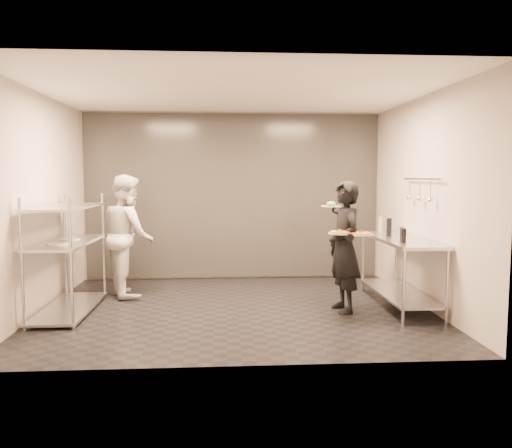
{
  "coord_description": "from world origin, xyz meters",
  "views": [
    {
      "loc": [
        -0.17,
        -6.42,
        1.73
      ],
      "look_at": [
        0.27,
        0.18,
        1.1
      ],
      "focal_mm": 35.0,
      "sensor_mm": 36.0,
      "label": 1
    }
  ],
  "objects": [
    {
      "name": "chef",
      "position": [
        -1.55,
        0.87,
        0.88
      ],
      "size": [
        0.93,
        1.04,
        1.76
      ],
      "primitive_type": "imported",
      "rotation": [
        0.0,
        0.0,
        1.94
      ],
      "color": "beige",
      "rests_on": "ground"
    },
    {
      "name": "waiter",
      "position": [
        1.37,
        -0.22,
        0.84
      ],
      "size": [
        0.49,
        0.67,
        1.67
      ],
      "primitive_type": "imported",
      "rotation": [
        0.0,
        0.0,
        -1.41
      ],
      "color": "black",
      "rests_on": "ground"
    },
    {
      "name": "room_shell",
      "position": [
        0.0,
        1.18,
        1.4
      ],
      "size": [
        5.0,
        4.0,
        2.8
      ],
      "color": "black",
      "rests_on": "ground"
    },
    {
      "name": "utensil_rail",
      "position": [
        2.43,
        -0.0,
        1.55
      ],
      "size": [
        0.07,
        1.2,
        0.31
      ],
      "color": "#B7B9BE",
      "rests_on": "room_shell"
    },
    {
      "name": "pass_rack",
      "position": [
        -2.15,
        -0.0,
        0.77
      ],
      "size": [
        0.6,
        1.6,
        1.5
      ],
      "color": "#B7B9BE",
      "rests_on": "ground"
    },
    {
      "name": "bottle_clear",
      "position": [
        2.32,
        0.8,
        1.01
      ],
      "size": [
        0.06,
        0.06,
        0.19
      ],
      "primitive_type": "cylinder",
      "color": "gray",
      "rests_on": "prep_counter"
    },
    {
      "name": "prep_counter",
      "position": [
        2.18,
        0.0,
        0.63
      ],
      "size": [
        0.6,
        1.8,
        0.92
      ],
      "color": "#B7B9BE",
      "rests_on": "ground"
    },
    {
      "name": "salad_plate",
      "position": [
        1.27,
        0.13,
        1.36
      ],
      "size": [
        0.26,
        0.26,
        0.07
      ],
      "color": "silver",
      "rests_on": "waiter"
    },
    {
      "name": "pizza_plate_near",
      "position": [
        1.27,
        -0.41,
        1.04
      ],
      "size": [
        0.31,
        0.31,
        0.05
      ],
      "color": "silver",
      "rests_on": "waiter"
    },
    {
      "name": "bottle_green",
      "position": [
        2.16,
        0.8,
        1.03
      ],
      "size": [
        0.06,
        0.06,
        0.22
      ],
      "primitive_type": "cylinder",
      "color": "gray",
      "rests_on": "prep_counter"
    },
    {
      "name": "pizza_plate_far",
      "position": [
        1.51,
        -0.47,
        1.03
      ],
      "size": [
        0.31,
        0.31,
        0.05
      ],
      "color": "silver",
      "rests_on": "waiter"
    },
    {
      "name": "pos_monitor",
      "position": [
        2.06,
        -0.4,
        1.01
      ],
      "size": [
        0.11,
        0.25,
        0.18
      ],
      "primitive_type": "cube",
      "rotation": [
        0.0,
        0.0,
        -0.24
      ],
      "color": "black",
      "rests_on": "prep_counter"
    },
    {
      "name": "bottle_dark",
      "position": [
        2.09,
        0.21,
        1.04
      ],
      "size": [
        0.07,
        0.07,
        0.24
      ],
      "primitive_type": "cylinder",
      "color": "black",
      "rests_on": "prep_counter"
    }
  ]
}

